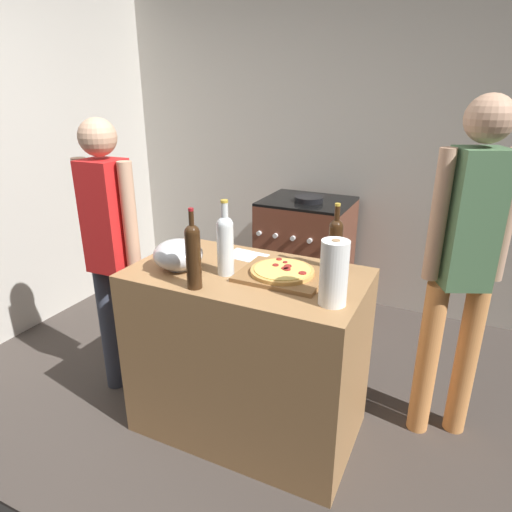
{
  "coord_description": "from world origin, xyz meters",
  "views": [
    {
      "loc": [
        1.1,
        -1.16,
        1.77
      ],
      "look_at": [
        0.2,
        0.73,
        0.97
      ],
      "focal_mm": 31.5,
      "sensor_mm": 36.0,
      "label": 1
    }
  ],
  "objects": [
    {
      "name": "ground_plane",
      "position": [
        0.0,
        1.21,
        -0.01
      ],
      "size": [
        4.2,
        3.03,
        0.02
      ],
      "primitive_type": "cube",
      "color": "#3F3833"
    },
    {
      "name": "cutting_board",
      "position": [
        0.38,
        0.66,
        0.93
      ],
      "size": [
        0.4,
        0.32,
        0.02
      ],
      "primitive_type": "cube",
      "color": "olive",
      "rests_on": "counter"
    },
    {
      "name": "person_in_stripes",
      "position": [
        -0.62,
        0.6,
        0.93
      ],
      "size": [
        0.37,
        0.21,
        1.62
      ],
      "color": "#383D4C",
      "rests_on": "ground_plane"
    },
    {
      "name": "stove",
      "position": [
        -0.0,
        2.08,
        0.47
      ],
      "size": [
        0.68,
        0.59,
        0.98
      ],
      "color": "brown",
      "rests_on": "ground_plane"
    },
    {
      "name": "recipe_sheet",
      "position": [
        0.09,
        0.83,
        0.92
      ],
      "size": [
        0.22,
        0.17,
        0.0
      ],
      "primitive_type": "cube",
      "rotation": [
        0.0,
        0.0,
        -0.1
      ],
      "color": "white",
      "rests_on": "counter"
    },
    {
      "name": "kitchen_wall_left",
      "position": [
        -1.85,
        1.21,
        1.3
      ],
      "size": [
        0.1,
        3.03,
        2.6
      ],
      "primitive_type": "cube",
      "color": "#BCB7AD",
      "rests_on": "ground_plane"
    },
    {
      "name": "kitchen_wall_rear",
      "position": [
        0.0,
        2.48,
        1.3
      ],
      "size": [
        4.2,
        0.1,
        2.6
      ],
      "primitive_type": "cube",
      "color": "#BCB7AD",
      "rests_on": "ground_plane"
    },
    {
      "name": "counter",
      "position": [
        0.2,
        0.63,
        0.46
      ],
      "size": [
        1.15,
        0.65,
        0.92
      ],
      "primitive_type": "cube",
      "color": "#9E7247",
      "rests_on": "ground_plane"
    },
    {
      "name": "wine_bottle_dark",
      "position": [
        0.12,
        0.57,
        1.08
      ],
      "size": [
        0.08,
        0.08,
        0.36
      ],
      "color": "silver",
      "rests_on": "counter"
    },
    {
      "name": "paper_towel_roll",
      "position": [
        0.67,
        0.49,
        1.06
      ],
      "size": [
        0.12,
        0.12,
        0.28
      ],
      "color": "white",
      "rests_on": "counter"
    },
    {
      "name": "person_in_red",
      "position": [
        1.14,
        1.06,
        1.01
      ],
      "size": [
        0.35,
        0.27,
        1.74
      ],
      "color": "#D88C4C",
      "rests_on": "ground_plane"
    },
    {
      "name": "wine_bottle_clear",
      "position": [
        0.07,
        0.38,
        1.08
      ],
      "size": [
        0.07,
        0.07,
        0.37
      ],
      "color": "#331E0F",
      "rests_on": "counter"
    },
    {
      "name": "pizza",
      "position": [
        0.38,
        0.66,
        0.95
      ],
      "size": [
        0.3,
        0.3,
        0.03
      ],
      "color": "tan",
      "rests_on": "cutting_board"
    },
    {
      "name": "mixing_bowl",
      "position": [
        -0.12,
        0.53,
        1.0
      ],
      "size": [
        0.24,
        0.24,
        0.15
      ],
      "color": "#B2B2B7",
      "rests_on": "counter"
    },
    {
      "name": "wine_bottle_amber",
      "position": [
        0.57,
        0.86,
        1.06
      ],
      "size": [
        0.07,
        0.07,
        0.33
      ],
      "color": "#331E0F",
      "rests_on": "counter"
    }
  ]
}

